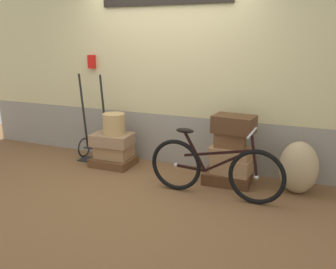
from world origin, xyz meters
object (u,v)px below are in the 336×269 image
suitcase_3 (227,178)px  suitcase_5 (230,152)px  burlap_sack (298,167)px  bicycle (214,169)px  suitcase_1 (114,150)px  suitcase_2 (112,139)px  suitcase_6 (230,139)px  suitcase_7 (234,124)px  luggage_trolley (94,141)px  suitcase_0 (114,161)px  wicker_basket (114,124)px  suitcase_4 (232,165)px

suitcase_3 → suitcase_5: suitcase_5 is taller
burlap_sack → bicycle: 1.03m
suitcase_1 → burlap_sack: burlap_sack is taller
suitcase_2 → suitcase_6: (1.72, 0.02, 0.19)m
suitcase_6 → suitcase_7: suitcase_7 is taller
suitcase_7 → suitcase_5: bearing=-146.9°
suitcase_1 → luggage_trolley: 0.43m
luggage_trolley → suitcase_7: bearing=-3.2°
suitcase_0 → suitcase_6: bearing=1.0°
wicker_basket → luggage_trolley: (-0.43, 0.11, -0.33)m
suitcase_2 → wicker_basket: bearing=27.7°
burlap_sack → suitcase_2: bearing=-179.1°
suitcase_1 → suitcase_0: bearing=-87.8°
suitcase_2 → wicker_basket: wicker_basket is taller
suitcase_2 → suitcase_5: (1.73, -0.00, 0.02)m
bicycle → suitcase_3: bearing=83.3°
suitcase_0 → wicker_basket: 0.57m
suitcase_4 → suitcase_5: size_ratio=0.98×
suitcase_5 → suitcase_1: bearing=-179.5°
suitcase_1 → burlap_sack: (2.55, 0.00, 0.11)m
suitcase_1 → suitcase_6: size_ratio=1.30×
suitcase_4 → burlap_sack: (0.79, 0.05, 0.07)m
suitcase_0 → suitcase_4: size_ratio=1.22×
luggage_trolley → burlap_sack: luggage_trolley is taller
bicycle → suitcase_2: bearing=164.4°
suitcase_5 → bicycle: bicycle is taller
suitcase_2 → suitcase_7: suitcase_7 is taller
suitcase_0 → luggage_trolley: 0.49m
bicycle → burlap_sack: bearing=29.3°
suitcase_0 → suitcase_1: size_ratio=1.20×
suitcase_5 → suitcase_7: bearing=29.7°
suitcase_0 → suitcase_1: 0.16m
suitcase_3 → suitcase_5: size_ratio=1.21×
suitcase_3 → wicker_basket: size_ratio=1.89×
burlap_sack → bicycle: bearing=-150.7°
suitcase_2 → suitcase_6: size_ratio=1.50×
suitcase_6 → bicycle: size_ratio=0.23×
wicker_basket → suitcase_4: bearing=-0.8°
luggage_trolley → suitcase_1: bearing=-13.0°
suitcase_4 → suitcase_6: (-0.04, 0.03, 0.33)m
bicycle → suitcase_1: bearing=163.2°
wicker_basket → luggage_trolley: 0.56m
suitcase_0 → burlap_sack: burlap_sack is taller
bicycle → suitcase_5: bearing=80.6°
suitcase_1 → suitcase_4: suitcase_4 is taller
suitcase_7 → luggage_trolley: luggage_trolley is taller
burlap_sack → wicker_basket: bearing=-179.5°
suitcase_5 → luggage_trolley: size_ratio=0.38×
suitcase_2 → bicycle: size_ratio=0.35×
suitcase_4 → suitcase_6: bearing=152.4°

